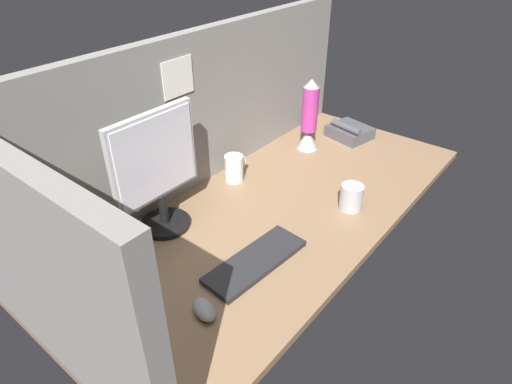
{
  "coord_description": "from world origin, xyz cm",
  "views": [
    {
      "loc": [
        -112.38,
        -80.46,
        97.61
      ],
      "look_at": [
        -13.93,
        0.0,
        14.0
      ],
      "focal_mm": 30.57,
      "sensor_mm": 36.0,
      "label": 1
    }
  ],
  "objects_px": {
    "mouse": "(204,309)",
    "mug_ceramic_white": "(234,168)",
    "keyboard": "(255,261)",
    "lava_lamp": "(309,120)",
    "monitor": "(157,169)",
    "mug_steel": "(351,197)",
    "desk_phone": "(349,132)",
    "mug_red_plastic": "(91,257)"
  },
  "relations": [
    {
      "from": "mug_ceramic_white",
      "to": "monitor",
      "type": "bearing_deg",
      "value": -179.03
    },
    {
      "from": "mug_red_plastic",
      "to": "lava_lamp",
      "type": "height_order",
      "value": "lava_lamp"
    },
    {
      "from": "mug_ceramic_white",
      "to": "desk_phone",
      "type": "height_order",
      "value": "mug_ceramic_white"
    },
    {
      "from": "monitor",
      "to": "mug_ceramic_white",
      "type": "bearing_deg",
      "value": 0.97
    },
    {
      "from": "keyboard",
      "to": "mug_ceramic_white",
      "type": "relative_size",
      "value": 3.17
    },
    {
      "from": "mug_steel",
      "to": "lava_lamp",
      "type": "relative_size",
      "value": 0.3
    },
    {
      "from": "mug_steel",
      "to": "mug_red_plastic",
      "type": "xyz_separation_m",
      "value": [
        -0.82,
        0.48,
        -0.01
      ]
    },
    {
      "from": "mouse",
      "to": "desk_phone",
      "type": "bearing_deg",
      "value": 30.98
    },
    {
      "from": "mug_steel",
      "to": "mug_red_plastic",
      "type": "bearing_deg",
      "value": 149.28
    },
    {
      "from": "mug_ceramic_white",
      "to": "mug_steel",
      "type": "distance_m",
      "value": 0.5
    },
    {
      "from": "monitor",
      "to": "desk_phone",
      "type": "relative_size",
      "value": 1.98
    },
    {
      "from": "mouse",
      "to": "desk_phone",
      "type": "height_order",
      "value": "desk_phone"
    },
    {
      "from": "desk_phone",
      "to": "mouse",
      "type": "bearing_deg",
      "value": -169.55
    },
    {
      "from": "monitor",
      "to": "mug_steel",
      "type": "xyz_separation_m",
      "value": [
        0.52,
        -0.48,
        -0.18
      ]
    },
    {
      "from": "mug_red_plastic",
      "to": "keyboard",
      "type": "bearing_deg",
      "value": -49.3
    },
    {
      "from": "mouse",
      "to": "mug_red_plastic",
      "type": "height_order",
      "value": "mug_red_plastic"
    },
    {
      "from": "keyboard",
      "to": "lava_lamp",
      "type": "height_order",
      "value": "lava_lamp"
    },
    {
      "from": "mouse",
      "to": "mug_ceramic_white",
      "type": "xyz_separation_m",
      "value": [
        0.6,
        0.41,
        0.04
      ]
    },
    {
      "from": "monitor",
      "to": "lava_lamp",
      "type": "relative_size",
      "value": 1.29
    },
    {
      "from": "mouse",
      "to": "mug_steel",
      "type": "xyz_separation_m",
      "value": [
        0.73,
        -0.07,
        0.03
      ]
    },
    {
      "from": "mug_red_plastic",
      "to": "lava_lamp",
      "type": "xyz_separation_m",
      "value": [
        1.13,
        -0.08,
        0.1
      ]
    },
    {
      "from": "keyboard",
      "to": "desk_phone",
      "type": "xyz_separation_m",
      "value": [
        1.02,
        0.22,
        0.02
      ]
    },
    {
      "from": "mug_red_plastic",
      "to": "lava_lamp",
      "type": "bearing_deg",
      "value": -4.02
    },
    {
      "from": "mug_steel",
      "to": "desk_phone",
      "type": "relative_size",
      "value": 0.46
    },
    {
      "from": "monitor",
      "to": "lava_lamp",
      "type": "bearing_deg",
      "value": -4.87
    },
    {
      "from": "keyboard",
      "to": "mouse",
      "type": "bearing_deg",
      "value": -171.71
    },
    {
      "from": "mug_ceramic_white",
      "to": "mug_red_plastic",
      "type": "height_order",
      "value": "mug_ceramic_white"
    },
    {
      "from": "monitor",
      "to": "mug_red_plastic",
      "type": "xyz_separation_m",
      "value": [
        -0.29,
        0.01,
        -0.19
      ]
    },
    {
      "from": "keyboard",
      "to": "mug_ceramic_white",
      "type": "bearing_deg",
      "value": 52.94
    },
    {
      "from": "mug_ceramic_white",
      "to": "desk_phone",
      "type": "distance_m",
      "value": 0.69
    },
    {
      "from": "mouse",
      "to": "mug_ceramic_white",
      "type": "height_order",
      "value": "mug_ceramic_white"
    },
    {
      "from": "mug_ceramic_white",
      "to": "mug_red_plastic",
      "type": "relative_size",
      "value": 1.34
    },
    {
      "from": "monitor",
      "to": "keyboard",
      "type": "xyz_separation_m",
      "value": [
        0.05,
        -0.39,
        -0.22
      ]
    },
    {
      "from": "keyboard",
      "to": "lava_lamp",
      "type": "xyz_separation_m",
      "value": [
        0.79,
        0.32,
        0.13
      ]
    },
    {
      "from": "keyboard",
      "to": "mouse",
      "type": "relative_size",
      "value": 3.85
    },
    {
      "from": "monitor",
      "to": "mug_ceramic_white",
      "type": "height_order",
      "value": "monitor"
    },
    {
      "from": "lava_lamp",
      "to": "desk_phone",
      "type": "xyz_separation_m",
      "value": [
        0.23,
        -0.1,
        -0.11
      ]
    },
    {
      "from": "mug_steel",
      "to": "desk_phone",
      "type": "height_order",
      "value": "mug_steel"
    },
    {
      "from": "mouse",
      "to": "mug_ceramic_white",
      "type": "relative_size",
      "value": 0.82
    },
    {
      "from": "mug_red_plastic",
      "to": "desk_phone",
      "type": "relative_size",
      "value": 0.39
    },
    {
      "from": "monitor",
      "to": "mouse",
      "type": "height_order",
      "value": "monitor"
    },
    {
      "from": "keyboard",
      "to": "mouse",
      "type": "xyz_separation_m",
      "value": [
        -0.25,
        -0.02,
        0.01
      ]
    }
  ]
}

